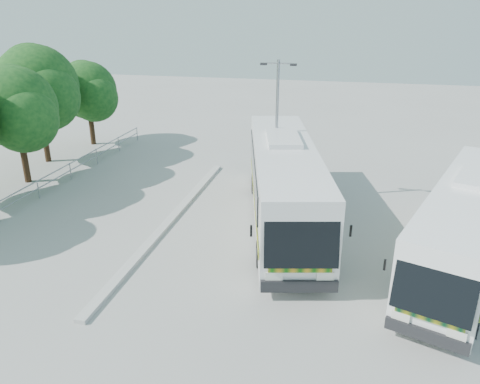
% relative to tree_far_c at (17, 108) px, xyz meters
% --- Properties ---
extents(ground, '(100.00, 100.00, 0.00)m').
position_rel_tree_far_c_xyz_m(ground, '(12.12, -5.10, -4.26)').
color(ground, '#A0A09B').
rests_on(ground, ground).
extents(kerb_divider, '(0.40, 16.00, 0.15)m').
position_rel_tree_far_c_xyz_m(kerb_divider, '(9.82, -3.10, -4.18)').
color(kerb_divider, '#B2B2AD').
rests_on(kerb_divider, ground).
extents(railing, '(0.06, 22.00, 1.00)m').
position_rel_tree_far_c_xyz_m(railing, '(2.12, -1.10, -3.52)').
color(railing, gray).
rests_on(railing, ground).
extents(tree_far_c, '(4.97, 4.69, 6.49)m').
position_rel_tree_far_c_xyz_m(tree_far_c, '(0.00, 0.00, 0.00)').
color(tree_far_c, '#382314').
rests_on(tree_far_c, ground).
extents(tree_far_d, '(5.62, 5.30, 7.33)m').
position_rel_tree_far_c_xyz_m(tree_far_d, '(-1.19, 3.70, 0.56)').
color(tree_far_d, '#382314').
rests_on(tree_far_d, ground).
extents(tree_far_e, '(4.54, 4.28, 5.92)m').
position_rel_tree_far_c_xyz_m(tree_far_e, '(-0.51, 8.20, -0.37)').
color(tree_far_e, '#382314').
rests_on(tree_far_e, ground).
extents(coach_main, '(5.48, 13.22, 3.60)m').
position_rel_tree_far_c_xyz_m(coach_main, '(14.91, -2.04, -2.28)').
color(coach_main, silver).
rests_on(coach_main, ground).
extents(coach_adjacent, '(6.09, 11.75, 3.24)m').
position_rel_tree_far_c_xyz_m(coach_adjacent, '(22.11, -4.49, -2.49)').
color(coach_adjacent, white).
rests_on(coach_adjacent, ground).
extents(lamppost, '(1.72, 0.18, 7.04)m').
position_rel_tree_far_c_xyz_m(lamppost, '(14.12, 0.51, -0.37)').
color(lamppost, gray).
rests_on(lamppost, ground).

